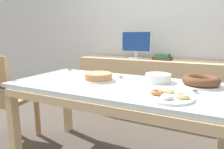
{
  "coord_description": "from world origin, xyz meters",
  "views": [
    {
      "loc": [
        0.65,
        -1.42,
        1.12
      ],
      "look_at": [
        -0.07,
        0.04,
        0.8
      ],
      "focal_mm": 32.0,
      "sensor_mm": 36.0,
      "label": 1
    }
  ],
  "objects": [
    {
      "name": "cake_chocolate_round",
      "position": [
        -0.19,
        0.02,
        0.77
      ],
      "size": [
        0.26,
        0.26,
        0.07
      ],
      "color": "white",
      "rests_on": "dining_table"
    },
    {
      "name": "tealight_near_front",
      "position": [
        0.58,
        -0.02,
        0.75
      ],
      "size": [
        0.04,
        0.04,
        0.04
      ],
      "color": "silver",
      "rests_on": "dining_table"
    },
    {
      "name": "book_stack",
      "position": [
        0.09,
        1.25,
        0.84
      ],
      "size": [
        0.26,
        0.19,
        0.08
      ],
      "color": "#3F3838",
      "rests_on": "sideboard"
    },
    {
      "name": "sideboard",
      "position": [
        0.0,
        1.25,
        0.4
      ],
      "size": [
        2.18,
        0.44,
        0.8
      ],
      "color": "#D1B284",
      "rests_on": "ground"
    },
    {
      "name": "computer_monitor",
      "position": [
        -0.28,
        1.25,
        0.99
      ],
      "size": [
        0.42,
        0.2,
        0.38
      ],
      "color": "silver",
      "rests_on": "sideboard"
    },
    {
      "name": "cake_golden_bundt",
      "position": [
        0.6,
        0.21,
        0.78
      ],
      "size": [
        0.29,
        0.29,
        0.08
      ],
      "color": "white",
      "rests_on": "dining_table"
    },
    {
      "name": "plate_stack",
      "position": [
        0.28,
        0.2,
        0.78
      ],
      "size": [
        0.21,
        0.21,
        0.07
      ],
      "color": "white",
      "rests_on": "dining_table"
    },
    {
      "name": "wall_back",
      "position": [
        0.0,
        1.55,
        1.3
      ],
      "size": [
        8.0,
        0.1,
        2.6
      ],
      "primitive_type": "cube",
      "color": "silver",
      "rests_on": "ground"
    },
    {
      "name": "tealight_left_edge",
      "position": [
        -0.71,
        0.31,
        0.75
      ],
      "size": [
        0.04,
        0.04,
        0.04
      ],
      "color": "silver",
      "rests_on": "dining_table"
    },
    {
      "name": "tealight_right_edge",
      "position": [
        -0.05,
        0.19,
        0.75
      ],
      "size": [
        0.04,
        0.04,
        0.04
      ],
      "color": "silver",
      "rests_on": "dining_table"
    },
    {
      "name": "chair",
      "position": [
        -1.17,
        -0.18,
        0.52
      ],
      "size": [
        0.49,
        0.49,
        0.94
      ],
      "color": "tan",
      "rests_on": "ground"
    },
    {
      "name": "tealight_near_cakes",
      "position": [
        -0.37,
        0.16,
        0.75
      ],
      "size": [
        0.04,
        0.04,
        0.04
      ],
      "color": "silver",
      "rests_on": "dining_table"
    },
    {
      "name": "dining_table",
      "position": [
        0.0,
        0.0,
        0.65
      ],
      "size": [
        1.73,
        0.84,
        0.74
      ],
      "color": "silver",
      "rests_on": "ground"
    },
    {
      "name": "pastry_platter",
      "position": [
        0.44,
        -0.21,
        0.75
      ],
      "size": [
        0.3,
        0.3,
        0.04
      ],
      "color": "white",
      "rests_on": "dining_table"
    }
  ]
}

